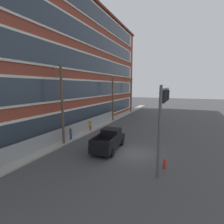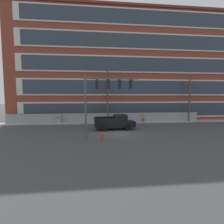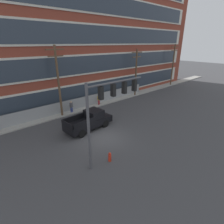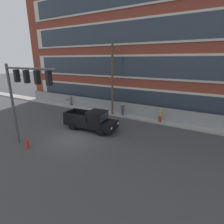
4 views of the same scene
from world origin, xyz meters
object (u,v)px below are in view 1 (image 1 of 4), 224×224
object	(u,v)px
utility_pole_near_corner	(62,102)
utility_pole_far_east	(131,93)
pickup_truck_black	(109,140)
pedestrian_by_fence	(71,133)
pedestrian_near_cabinet	(90,125)
traffic_signal_mast	(163,107)
utility_pole_midblock	(113,98)
fire_hydrant	(165,163)

from	to	relation	value
utility_pole_near_corner	utility_pole_far_east	size ratio (longest dim) A/B	1.01
pickup_truck_black	pedestrian_by_fence	xyz separation A→B (m)	(0.79, 5.24, 0.03)
utility_pole_near_corner	pedestrian_near_cabinet	world-z (taller)	utility_pole_near_corner
traffic_signal_mast	pedestrian_by_fence	distance (m)	11.56
utility_pole_midblock	fire_hydrant	world-z (taller)	utility_pole_midblock
traffic_signal_mast	fire_hydrant	world-z (taller)	traffic_signal_mast
utility_pole_near_corner	fire_hydrant	bearing A→B (deg)	-97.61
traffic_signal_mast	pedestrian_by_fence	bearing A→B (deg)	75.55
pickup_truck_black	pedestrian_near_cabinet	world-z (taller)	pickup_truck_black
pickup_truck_black	pedestrian_by_fence	size ratio (longest dim) A/B	3.22
pickup_truck_black	utility_pole_midblock	distance (m)	14.55
utility_pole_midblock	pedestrian_by_fence	world-z (taller)	utility_pole_midblock
utility_pole_midblock	pickup_truck_black	bearing A→B (deg)	-158.79
pedestrian_by_fence	fire_hydrant	bearing A→B (deg)	-104.68
utility_pole_midblock	fire_hydrant	distance (m)	19.08
fire_hydrant	pedestrian_near_cabinet	bearing A→B (deg)	55.83
utility_pole_midblock	utility_pole_far_east	distance (m)	11.86
utility_pole_far_east	pedestrian_by_fence	world-z (taller)	utility_pole_far_east
pedestrian_near_cabinet	utility_pole_midblock	bearing A→B (deg)	-0.87
pickup_truck_black	utility_pole_near_corner	xyz separation A→B (m)	(-0.62, 5.15, 3.71)
utility_pole_near_corner	utility_pole_midblock	size ratio (longest dim) A/B	1.10
utility_pole_near_corner	fire_hydrant	xyz separation A→B (m)	(-1.44, -10.79, -4.28)
utility_pole_midblock	traffic_signal_mast	bearing A→B (deg)	-145.38
utility_pole_near_corner	fire_hydrant	distance (m)	11.69
fire_hydrant	utility_pole_near_corner	bearing A→B (deg)	82.39
pickup_truck_black	utility_pole_far_east	world-z (taller)	utility_pole_far_east
pickup_truck_black	utility_pole_far_east	size ratio (longest dim) A/B	0.65
traffic_signal_mast	utility_pole_midblock	size ratio (longest dim) A/B	0.83
utility_pole_far_east	pedestrian_near_cabinet	size ratio (longest dim) A/B	4.97
traffic_signal_mast	pedestrian_near_cabinet	world-z (taller)	traffic_signal_mast
utility_pole_near_corner	traffic_signal_mast	bearing A→B (deg)	-97.15
traffic_signal_mast	utility_pole_far_east	size ratio (longest dim) A/B	0.77
pickup_truck_black	fire_hydrant	xyz separation A→B (m)	(-2.06, -5.64, -0.56)
pedestrian_by_fence	fire_hydrant	xyz separation A→B (m)	(-2.85, -10.88, -0.59)
utility_pole_far_east	fire_hydrant	size ratio (longest dim) A/B	10.76
utility_pole_midblock	utility_pole_far_east	xyz separation A→B (m)	(11.85, 0.14, 0.39)
fire_hydrant	utility_pole_midblock	bearing A→B (deg)	35.19
utility_pole_far_east	fire_hydrant	world-z (taller)	utility_pole_far_east
traffic_signal_mast	fire_hydrant	size ratio (longest dim) A/B	8.24
fire_hydrant	pickup_truck_black	bearing A→B (deg)	69.91
utility_pole_midblock	pedestrian_by_fence	distance (m)	12.85
utility_pole_midblock	fire_hydrant	size ratio (longest dim) A/B	9.91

